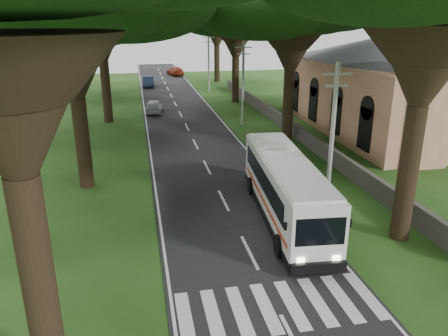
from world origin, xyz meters
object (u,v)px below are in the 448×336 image
Objects in this scene: pole_near at (332,135)px; pedestrian at (85,172)px; church at (387,77)px; pole_mid at (243,82)px; distant_car_c at (175,71)px; pole_far at (209,62)px; distant_car_b at (149,82)px; distant_car_a at (154,106)px; coach_bus at (285,187)px.

pole_near is 15.19m from pedestrian.
church is 3.00× the size of pole_mid.
distant_car_c is at bearing 109.44° from church.
church is at bearing -63.18° from pole_far.
distant_car_b is (-20.53, 30.86, -4.13)m from church.
pole_mid is 39.22m from distant_car_c.
pole_near is at bearing 114.69° from distant_car_a.
coach_bus is (-2.80, -20.86, -2.40)m from pole_mid.
church reaches higher than pole_far.
distant_car_a is at bearing 106.79° from pole_near.
pole_far is at bearing 90.00° from pole_near.
pedestrian reaches higher than distant_car_b.
pole_near is 3.78m from coach_bus.
pole_near is at bearing -122.39° from pedestrian.
church reaches higher than pole_near.
pole_mid is 1.00× the size of pole_far.
church reaches higher than pedestrian.
church is 13.16m from pole_mid.
pole_mid reaches higher than pedestrian.
pole_near is 47.24m from distant_car_b.
pole_near reaches higher than distant_car_a.
coach_bus is at bearing -132.74° from church.
pole_near is 1.55× the size of distant_car_c.
distant_car_a is 21.91m from pedestrian.
church reaches higher than pole_mid.
church is 3.00× the size of pole_near.
pole_near is 0.70× the size of coach_bus.
pole_near is at bearing -90.00° from pole_far.
distant_car_a is (-8.25, 7.33, -3.42)m from pole_mid.
pole_far is 0.70× the size of coach_bus.
pole_mid reaches higher than distant_car_a.
coach_bus is 2.49× the size of distant_car_b.
coach_bus is (-15.16, -16.41, -3.13)m from church.
pole_near is 1.00× the size of pole_mid.
pole_far is at bearing 90.00° from pole_mid.
church reaches higher than distant_car_a.
pole_near is 1.75× the size of distant_car_b.
distant_car_a is at bearing -87.71° from distant_car_b.
distant_car_b is (-8.17, 26.41, -3.40)m from pole_mid.
pole_far reaches higher than distant_car_c.
distant_car_b is (-8.17, 46.41, -3.40)m from pole_near.
pole_far is 10.92m from distant_car_b.
distant_car_a is 2.35× the size of pedestrian.
pole_far reaches higher than coach_bus.
distant_car_b is 13.59m from distant_car_c.
distant_car_a is (-20.61, 11.78, -4.15)m from church.
pole_mid is at bearing 87.20° from coach_bus.
church reaches higher than distant_car_b.
pedestrian is at bearing 83.93° from distant_car_a.
pole_far is at bearing 90.92° from coach_bus.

